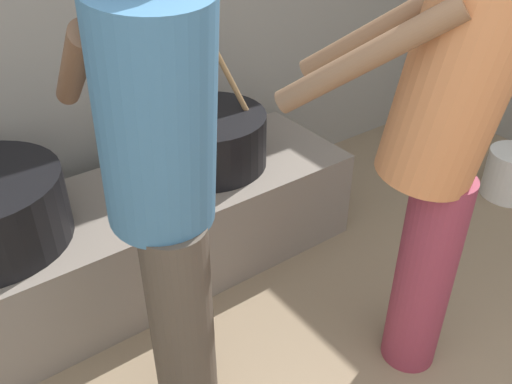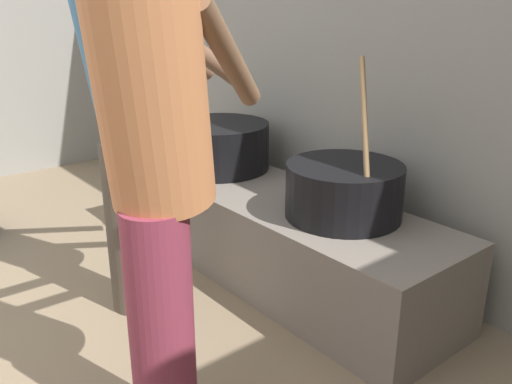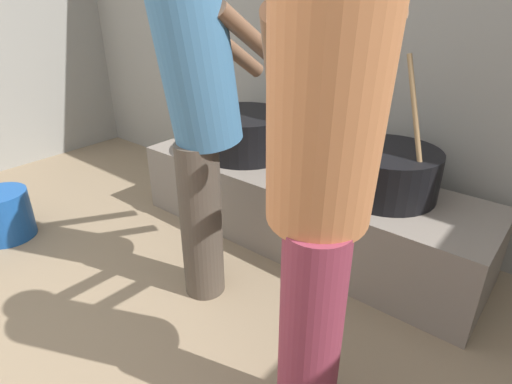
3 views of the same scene
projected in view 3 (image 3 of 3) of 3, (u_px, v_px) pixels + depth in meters
The scene contains 7 objects.
block_enclosure_rear at pixel (365, 20), 2.40m from camera, with size 5.56×0.20×2.47m, color gray.
hearth_ledge at pixel (301, 207), 2.50m from camera, with size 2.10×0.60×0.44m, color slate.
cooking_pot_main at pixel (387, 172), 2.12m from camera, with size 0.51×0.51×0.69m.
cooking_pot_secondary at pixel (244, 134), 2.64m from camera, with size 0.58×0.58×0.26m.
cook_in_blue_shirt at pixel (200, 109), 1.77m from camera, with size 0.42×0.71×1.63m.
cook_in_orange_shirt at pixel (321, 174), 1.12m from camera, with size 0.65×0.74×1.66m.
bucket_blue_plastic at pixel (4, 215), 2.55m from camera, with size 0.31×0.31×0.30m, color #194C99.
Camera 3 is at (1.15, 0.00, 1.40)m, focal length 29.36 mm.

